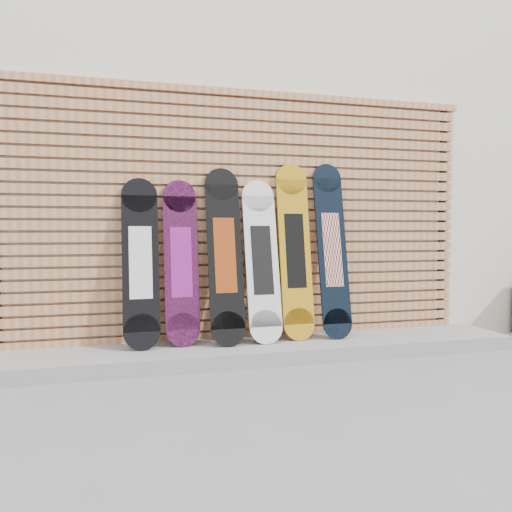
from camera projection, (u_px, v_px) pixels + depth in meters
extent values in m
plane|color=gray|center=(298.00, 379.00, 3.58)|extent=(80.00, 80.00, 0.00)
cube|color=silver|center=(247.00, 178.00, 6.99)|extent=(12.00, 5.00, 3.60)
cube|color=gray|center=(254.00, 350.00, 4.19)|extent=(4.60, 0.70, 0.12)
cube|color=#BD7A4E|center=(245.00, 334.00, 4.47)|extent=(4.20, 0.05, 0.08)
cube|color=#BD7A4E|center=(245.00, 323.00, 4.46)|extent=(4.20, 0.05, 0.08)
cube|color=#BD7A4E|center=(245.00, 313.00, 4.46)|extent=(4.20, 0.05, 0.07)
cube|color=#BD7A4E|center=(245.00, 302.00, 4.45)|extent=(4.20, 0.05, 0.07)
cube|color=#BD7A4E|center=(245.00, 291.00, 4.45)|extent=(4.20, 0.05, 0.07)
cube|color=#BD7A4E|center=(245.00, 280.00, 4.44)|extent=(4.20, 0.05, 0.07)
cube|color=#BD7A4E|center=(245.00, 269.00, 4.44)|extent=(4.20, 0.05, 0.07)
cube|color=#BD7A4E|center=(245.00, 259.00, 4.43)|extent=(4.20, 0.05, 0.07)
cube|color=#BD7A4E|center=(245.00, 248.00, 4.43)|extent=(4.20, 0.05, 0.07)
cube|color=#BD7A4E|center=(245.00, 237.00, 4.42)|extent=(4.20, 0.05, 0.08)
cube|color=#BD7A4E|center=(245.00, 226.00, 4.42)|extent=(4.20, 0.05, 0.08)
cube|color=#BD7A4E|center=(245.00, 215.00, 4.41)|extent=(4.20, 0.05, 0.08)
cube|color=#BD7A4E|center=(245.00, 204.00, 4.40)|extent=(4.20, 0.05, 0.08)
cube|color=#BD7A4E|center=(245.00, 193.00, 4.40)|extent=(4.20, 0.05, 0.08)
cube|color=#BD7A4E|center=(245.00, 182.00, 4.39)|extent=(4.20, 0.05, 0.08)
cube|color=#BD7A4E|center=(245.00, 171.00, 4.39)|extent=(4.20, 0.05, 0.08)
cube|color=#BD7A4E|center=(245.00, 160.00, 4.38)|extent=(4.20, 0.05, 0.08)
cube|color=#BD7A4E|center=(245.00, 149.00, 4.38)|extent=(4.20, 0.05, 0.08)
cube|color=#BD7A4E|center=(245.00, 137.00, 4.37)|extent=(4.20, 0.05, 0.08)
cube|color=#BD7A4E|center=(245.00, 126.00, 4.37)|extent=(4.20, 0.05, 0.08)
cube|color=#BD7A4E|center=(245.00, 115.00, 4.36)|extent=(4.20, 0.05, 0.08)
cube|color=#BD7A4E|center=(245.00, 104.00, 4.36)|extent=(4.20, 0.05, 0.08)
cube|color=black|center=(441.00, 225.00, 4.97)|extent=(0.06, 0.04, 2.23)
cube|color=#BD7A4E|center=(245.00, 93.00, 4.35)|extent=(4.26, 0.07, 0.06)
cube|color=black|center=(141.00, 262.00, 4.02)|extent=(0.29, 0.25, 1.10)
cylinder|color=black|center=(142.00, 332.00, 3.94)|extent=(0.29, 0.08, 0.29)
cylinder|color=black|center=(139.00, 195.00, 4.10)|extent=(0.29, 0.08, 0.29)
cube|color=white|center=(141.00, 262.00, 4.02)|extent=(0.18, 0.14, 0.58)
cube|color=black|center=(181.00, 262.00, 4.13)|extent=(0.28, 0.22, 1.10)
cylinder|color=black|center=(183.00, 330.00, 4.06)|extent=(0.28, 0.07, 0.28)
cylinder|color=black|center=(179.00, 196.00, 4.19)|extent=(0.28, 0.07, 0.28)
cube|color=#8E1C82|center=(181.00, 262.00, 4.13)|extent=(0.17, 0.13, 0.58)
cube|color=black|center=(225.00, 255.00, 4.17)|extent=(0.29, 0.30, 1.20)
cylinder|color=black|center=(228.00, 329.00, 4.07)|extent=(0.29, 0.09, 0.29)
cylinder|color=black|center=(221.00, 185.00, 4.27)|extent=(0.29, 0.09, 0.29)
cube|color=maroon|center=(225.00, 255.00, 4.17)|extent=(0.18, 0.17, 0.63)
cube|color=white|center=(262.00, 260.00, 4.26)|extent=(0.29, 0.28, 1.11)
cylinder|color=white|center=(266.00, 327.00, 4.17)|extent=(0.29, 0.09, 0.28)
cylinder|color=white|center=(258.00, 196.00, 4.36)|extent=(0.29, 0.09, 0.28)
cube|color=black|center=(262.00, 260.00, 4.26)|extent=(0.18, 0.16, 0.59)
cube|color=#C88A15|center=(295.00, 251.00, 4.37)|extent=(0.28, 0.24, 1.26)
cylinder|color=#C88A15|center=(299.00, 324.00, 4.29)|extent=(0.28, 0.07, 0.28)
cylinder|color=#C88A15|center=(291.00, 180.00, 4.44)|extent=(0.28, 0.07, 0.28)
cube|color=black|center=(295.00, 251.00, 4.37)|extent=(0.18, 0.14, 0.65)
cube|color=black|center=(332.00, 250.00, 4.44)|extent=(0.27, 0.28, 1.29)
cylinder|color=black|center=(337.00, 324.00, 4.35)|extent=(0.27, 0.07, 0.27)
cylinder|color=black|center=(327.00, 178.00, 4.53)|extent=(0.27, 0.07, 0.27)
cube|color=silver|center=(332.00, 250.00, 4.44)|extent=(0.17, 0.16, 0.66)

